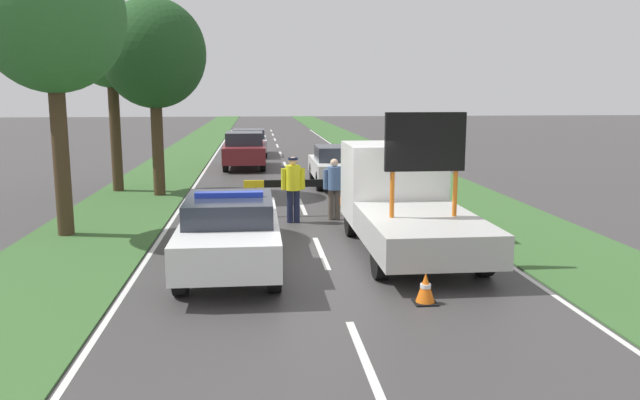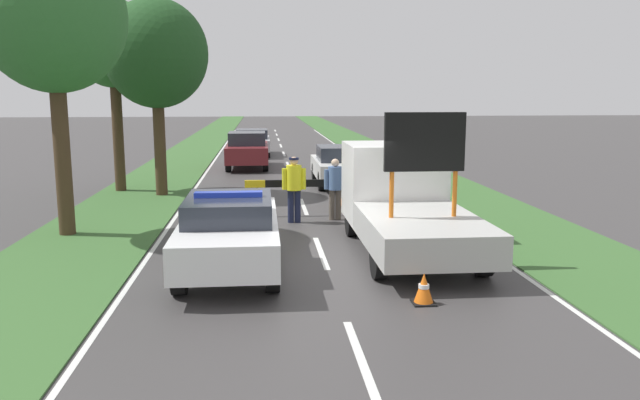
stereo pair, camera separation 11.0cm
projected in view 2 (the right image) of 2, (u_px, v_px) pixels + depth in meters
ground_plane at (324, 261)px, 12.73m from camera, size 160.00×160.00×0.00m
lane_markings at (291, 173)px, 26.89m from camera, size 7.40×63.70×0.01m
grass_verge_left at (182, 160)px, 31.86m from camera, size 3.12×120.00×0.03m
grass_verge_right at (387, 158)px, 32.84m from camera, size 3.12×120.00×0.03m
police_car at (230, 230)px, 11.99m from camera, size 1.83×4.74×1.56m
work_truck at (403, 199)px, 13.86m from camera, size 2.21×5.66×3.04m
road_barrier at (306, 186)px, 17.37m from camera, size 3.37×0.08×1.01m
police_officer at (294, 184)px, 16.39m from camera, size 0.63×0.40×1.75m
pedestrian_civilian at (335, 184)px, 16.76m from camera, size 0.60×0.38×1.66m
traffic_cone_near_police at (243, 221)px, 15.31m from camera, size 0.44×0.44×0.61m
traffic_cone_centre_front at (346, 196)px, 18.94m from camera, size 0.46×0.46×0.63m
traffic_cone_near_truck at (424, 289)px, 10.14m from camera, size 0.37×0.37×0.51m
traffic_cone_behind_barrier at (210, 224)px, 14.82m from camera, size 0.48×0.48×0.66m
queued_car_van_white at (341, 165)px, 23.16m from camera, size 1.93×4.27×1.46m
queued_car_wagon_maroon at (247, 150)px, 28.41m from camera, size 1.86×4.35×1.65m
queued_car_sedan_silver at (252, 142)px, 34.17m from camera, size 1.91×4.47×1.44m
roadside_tree_near_left at (156, 54)px, 20.13m from camera, size 3.36×3.36×6.42m
roadside_tree_near_right at (53, 18)px, 14.22m from camera, size 3.33×3.33×6.88m
roadside_tree_mid_left at (113, 45)px, 20.99m from camera, size 2.83×2.83×6.53m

